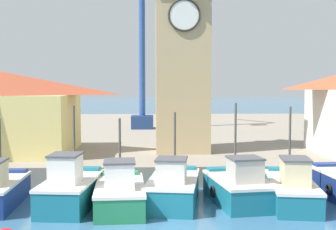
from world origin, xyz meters
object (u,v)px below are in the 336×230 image
fishing_boat_center (120,192)px  fishing_boat_mid_right (173,187)px  fishing_boat_right_outer (292,188)px  port_crane_near (142,56)px  fishing_boat_mid_left (71,189)px  fishing_boat_right_inner (239,187)px  clock_tower (182,38)px

fishing_boat_center → fishing_boat_mid_right: 2.33m
fishing_boat_right_outer → port_crane_near: (-6.87, 23.23, 6.97)m
fishing_boat_right_outer → fishing_boat_mid_left: bearing=-179.1°
fishing_boat_mid_left → fishing_boat_right_inner: fishing_boat_right_inner is taller
fishing_boat_mid_left → fishing_boat_right_outer: fishing_boat_mid_left is taller
fishing_boat_mid_left → fishing_boat_right_inner: size_ratio=1.03×
clock_tower → port_crane_near: (-2.73, 14.36, -0.22)m
fishing_boat_center → fishing_boat_right_outer: fishing_boat_right_outer is taller
fishing_boat_mid_left → fishing_boat_mid_right: (4.32, 0.35, -0.06)m
fishing_boat_mid_left → clock_tower: bearing=59.8°
clock_tower → fishing_boat_right_outer: bearing=-65.0°
fishing_boat_right_inner → clock_tower: clock_tower is taller
fishing_boat_center → fishing_boat_mid_right: (2.24, 0.65, 0.03)m
fishing_boat_right_inner → fishing_boat_right_outer: bearing=-6.3°
fishing_boat_center → port_crane_near: bearing=88.9°
fishing_boat_right_outer → clock_tower: (-4.14, 8.87, 7.19)m
fishing_boat_right_inner → port_crane_near: bearing=101.5°
fishing_boat_mid_left → fishing_boat_mid_right: fishing_boat_mid_left is taller
fishing_boat_center → clock_tower: clock_tower is taller
fishing_boat_mid_right → fishing_boat_mid_left: bearing=-175.4°
fishing_boat_mid_left → clock_tower: size_ratio=0.33×
fishing_boat_mid_left → fishing_boat_right_inner: (7.18, 0.40, -0.07)m
fishing_boat_center → port_crane_near: 24.69m
fishing_boat_mid_left → port_crane_near: size_ratio=0.26×
fishing_boat_right_inner → fishing_boat_mid_left: bearing=-176.8°
fishing_boat_center → fishing_boat_right_inner: fishing_boat_right_inner is taller
fishing_boat_mid_right → fishing_boat_right_inner: (2.86, 0.05, -0.01)m
fishing_boat_right_outer → fishing_boat_mid_right: bearing=177.8°
fishing_boat_right_inner → fishing_boat_right_outer: fishing_boat_right_inner is taller
fishing_boat_mid_right → clock_tower: size_ratio=0.33×
fishing_boat_center → fishing_boat_right_inner: bearing=7.8°
fishing_boat_mid_left → fishing_boat_right_outer: size_ratio=0.88×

